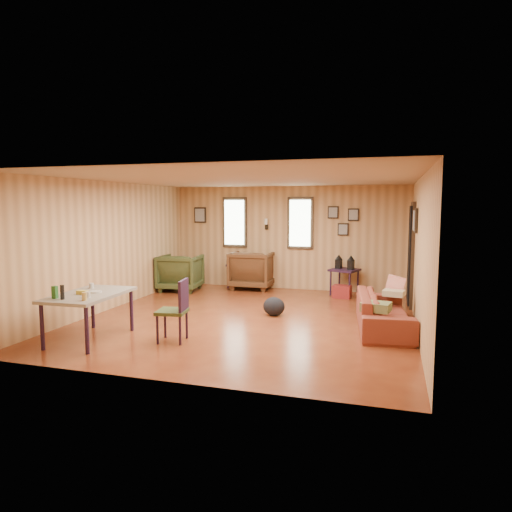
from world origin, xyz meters
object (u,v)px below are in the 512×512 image
(side_table, at_px, (345,268))
(dining_table, at_px, (89,298))
(recliner_green, at_px, (180,271))
(end_table, at_px, (238,271))
(sofa, at_px, (384,305))
(recliner_brown, at_px, (252,268))

(side_table, distance_m, dining_table, 5.51)
(recliner_green, relative_size, end_table, 1.35)
(recliner_green, relative_size, side_table, 1.04)
(end_table, distance_m, dining_table, 4.87)
(sofa, distance_m, side_table, 2.79)
(dining_table, bearing_deg, side_table, 51.43)
(side_table, bearing_deg, sofa, -71.59)
(recliner_green, distance_m, dining_table, 3.96)
(recliner_green, bearing_deg, recliner_brown, -161.78)
(recliner_green, relative_size, dining_table, 0.66)
(sofa, height_order, end_table, sofa)
(end_table, xyz_separation_m, dining_table, (-0.64, -4.82, 0.25))
(recliner_brown, height_order, recliner_green, recliner_brown)
(end_table, height_order, side_table, side_table)
(recliner_green, height_order, dining_table, recliner_green)
(recliner_brown, bearing_deg, sofa, 135.99)
(side_table, bearing_deg, recliner_brown, 175.91)
(side_table, bearing_deg, dining_table, -125.73)
(recliner_brown, bearing_deg, side_table, 174.55)
(sofa, height_order, side_table, side_table)
(recliner_green, xyz_separation_m, side_table, (3.68, 0.55, 0.14))
(recliner_brown, bearing_deg, dining_table, 75.70)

